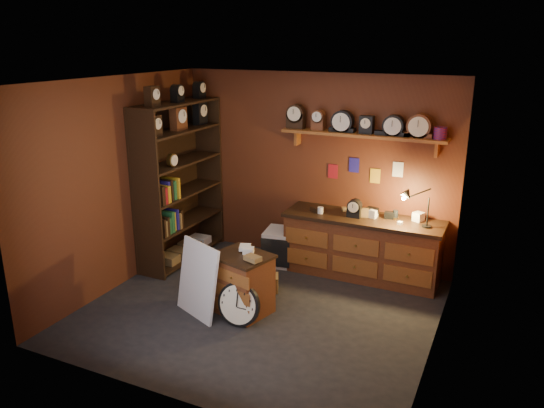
{
  "coord_description": "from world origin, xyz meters",
  "views": [
    {
      "loc": [
        2.55,
        -5.11,
        3.12
      ],
      "look_at": [
        -0.0,
        0.35,
        1.24
      ],
      "focal_mm": 35.0,
      "sensor_mm": 36.0,
      "label": 1
    }
  ],
  "objects_px": {
    "shelving_unit": "(178,176)",
    "workbench": "(362,243)",
    "big_round_clock": "(239,304)",
    "low_cabinet": "(242,281)"
  },
  "relations": [
    {
      "from": "shelving_unit",
      "to": "low_cabinet",
      "type": "height_order",
      "value": "shelving_unit"
    },
    {
      "from": "workbench",
      "to": "low_cabinet",
      "type": "height_order",
      "value": "workbench"
    },
    {
      "from": "shelving_unit",
      "to": "low_cabinet",
      "type": "bearing_deg",
      "value": -34.02
    },
    {
      "from": "shelving_unit",
      "to": "workbench",
      "type": "bearing_deg",
      "value": 10.72
    },
    {
      "from": "workbench",
      "to": "big_round_clock",
      "type": "distance_m",
      "value": 2.08
    },
    {
      "from": "workbench",
      "to": "big_round_clock",
      "type": "xyz_separation_m",
      "value": [
        -0.89,
        -1.87,
        -0.22
      ]
    },
    {
      "from": "low_cabinet",
      "to": "big_round_clock",
      "type": "bearing_deg",
      "value": -54.65
    },
    {
      "from": "big_round_clock",
      "to": "workbench",
      "type": "bearing_deg",
      "value": 64.45
    },
    {
      "from": "shelving_unit",
      "to": "workbench",
      "type": "height_order",
      "value": "shelving_unit"
    },
    {
      "from": "low_cabinet",
      "to": "shelving_unit",
      "type": "bearing_deg",
      "value": 161.53
    }
  ]
}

